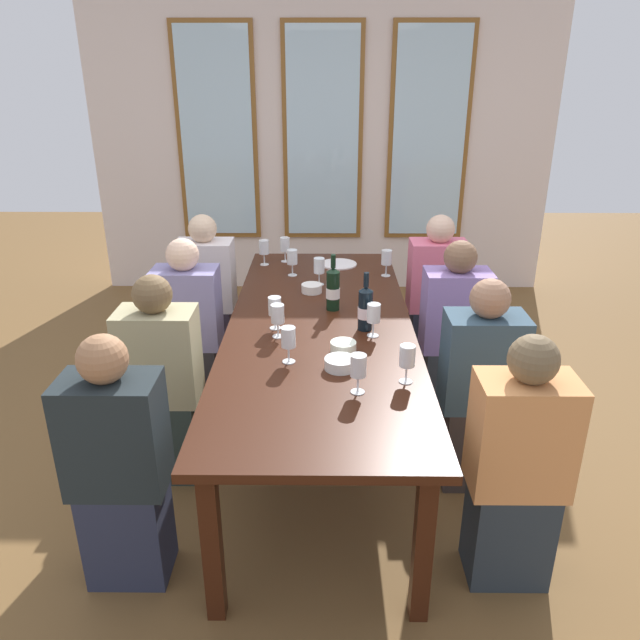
% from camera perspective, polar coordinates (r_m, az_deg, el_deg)
% --- Properties ---
extents(ground_plane, '(12.00, 12.00, 0.00)m').
position_cam_1_polar(ground_plane, '(3.59, 0.01, -11.25)').
color(ground_plane, brown).
extents(back_wall_with_windows, '(4.18, 0.10, 2.90)m').
position_cam_1_polar(back_wall_with_windows, '(5.70, 0.26, 17.13)').
color(back_wall_with_windows, silver).
rests_on(back_wall_with_windows, ground).
extents(dining_table, '(0.98, 2.62, 0.74)m').
position_cam_1_polar(dining_table, '(3.26, 0.01, -1.33)').
color(dining_table, '#38190C').
rests_on(dining_table, ground).
extents(white_plate_0, '(0.25, 0.25, 0.01)m').
position_cam_1_polar(white_plate_0, '(4.21, 1.77, 5.29)').
color(white_plate_0, white).
rests_on(white_plate_0, dining_table).
extents(wine_bottle_0, '(0.08, 0.08, 0.32)m').
position_cam_1_polar(wine_bottle_0, '(3.37, 1.23, 2.96)').
color(wine_bottle_0, black).
rests_on(wine_bottle_0, dining_table).
extents(wine_bottle_1, '(0.08, 0.08, 0.31)m').
position_cam_1_polar(wine_bottle_1, '(3.12, 4.30, 1.12)').
color(wine_bottle_1, black).
rests_on(wine_bottle_1, dining_table).
extents(tasting_bowl_0, '(0.13, 0.13, 0.05)m').
position_cam_1_polar(tasting_bowl_0, '(3.67, -0.79, 3.01)').
color(tasting_bowl_0, white).
rests_on(tasting_bowl_0, dining_table).
extents(tasting_bowl_1, '(0.12, 0.12, 0.05)m').
position_cam_1_polar(tasting_bowl_1, '(2.90, 2.21, -2.57)').
color(tasting_bowl_1, white).
rests_on(tasting_bowl_1, dining_table).
extents(tasting_bowl_2, '(0.14, 0.14, 0.05)m').
position_cam_1_polar(tasting_bowl_2, '(2.74, 1.91, -4.13)').
color(tasting_bowl_2, silver).
rests_on(tasting_bowl_2, dining_table).
extents(wine_glass_0, '(0.07, 0.07, 0.17)m').
position_cam_1_polar(wine_glass_0, '(3.97, 6.30, 5.77)').
color(wine_glass_0, white).
rests_on(wine_glass_0, dining_table).
extents(wine_glass_1, '(0.07, 0.07, 0.17)m').
position_cam_1_polar(wine_glass_1, '(3.03, -4.02, 0.44)').
color(wine_glass_1, white).
rests_on(wine_glass_1, dining_table).
extents(wine_glass_2, '(0.07, 0.07, 0.17)m').
position_cam_1_polar(wine_glass_2, '(3.95, -2.64, 5.84)').
color(wine_glass_2, white).
rests_on(wine_glass_2, dining_table).
extents(wine_glass_3, '(0.07, 0.07, 0.17)m').
position_cam_1_polar(wine_glass_3, '(2.76, -3.01, -1.71)').
color(wine_glass_3, white).
rests_on(wine_glass_3, dining_table).
extents(wine_glass_4, '(0.07, 0.07, 0.17)m').
position_cam_1_polar(wine_glass_4, '(2.51, 3.64, -4.40)').
color(wine_glass_4, white).
rests_on(wine_glass_4, dining_table).
extents(wine_glass_5, '(0.07, 0.07, 0.17)m').
position_cam_1_polar(wine_glass_5, '(3.77, -0.08, 5.03)').
color(wine_glass_5, white).
rests_on(wine_glass_5, dining_table).
extents(wine_glass_6, '(0.07, 0.07, 0.17)m').
position_cam_1_polar(wine_glass_6, '(3.13, -4.29, 1.17)').
color(wine_glass_6, white).
rests_on(wine_glass_6, dining_table).
extents(wine_glass_7, '(0.07, 0.07, 0.17)m').
position_cam_1_polar(wine_glass_7, '(3.04, 5.09, 0.58)').
color(wine_glass_7, white).
rests_on(wine_glass_7, dining_table).
extents(wine_glass_8, '(0.07, 0.07, 0.17)m').
position_cam_1_polar(wine_glass_8, '(4.19, -5.31, 6.74)').
color(wine_glass_8, white).
rests_on(wine_glass_8, dining_table).
extents(wine_glass_9, '(0.07, 0.07, 0.17)m').
position_cam_1_polar(wine_glass_9, '(4.25, -3.34, 7.10)').
color(wine_glass_9, white).
rests_on(wine_glass_9, dining_table).
extents(wine_glass_10, '(0.07, 0.07, 0.17)m').
position_cam_1_polar(wine_glass_10, '(2.61, 8.23, -3.55)').
color(wine_glass_10, white).
rests_on(wine_glass_10, dining_table).
extents(seated_person_0, '(0.38, 0.24, 1.11)m').
position_cam_1_polar(seated_person_0, '(3.72, -12.21, -1.20)').
color(seated_person_0, '#2B282D').
rests_on(seated_person_0, ground).
extents(seated_person_1, '(0.38, 0.24, 1.11)m').
position_cam_1_polar(seated_person_1, '(3.68, 12.45, -1.48)').
color(seated_person_1, '#34393F').
rests_on(seated_person_1, ground).
extents(seated_person_2, '(0.38, 0.24, 1.11)m').
position_cam_1_polar(seated_person_2, '(4.27, -10.55, 2.10)').
color(seated_person_2, '#312939').
rests_on(seated_person_2, ground).
extents(seated_person_3, '(0.38, 0.24, 1.11)m').
position_cam_1_polar(seated_person_3, '(4.27, 10.81, 2.05)').
color(seated_person_3, '#262838').
rests_on(seated_person_3, ground).
extents(seated_person_4, '(0.38, 0.24, 1.11)m').
position_cam_1_polar(seated_person_4, '(3.16, -14.63, -6.00)').
color(seated_person_4, '#2C3A35').
rests_on(seated_person_4, ground).
extents(seated_person_5, '(0.38, 0.24, 1.11)m').
position_cam_1_polar(seated_person_5, '(3.10, 14.81, -6.52)').
color(seated_person_5, '#362E2C').
rests_on(seated_person_5, ground).
extents(seated_person_6, '(0.38, 0.24, 1.11)m').
position_cam_1_polar(seated_person_6, '(2.60, -18.40, -13.23)').
color(seated_person_6, '#282C42').
rests_on(seated_person_6, ground).
extents(seated_person_7, '(0.38, 0.24, 1.11)m').
position_cam_1_polar(seated_person_7, '(2.59, 18.07, -13.29)').
color(seated_person_7, '#273039').
rests_on(seated_person_7, ground).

